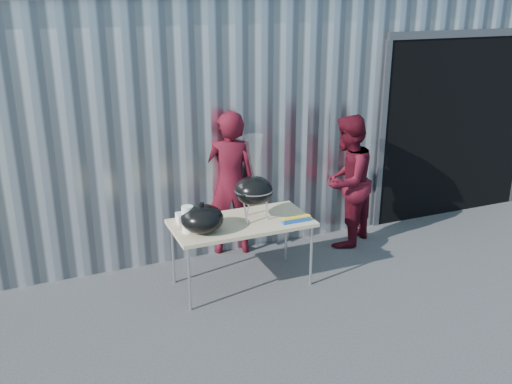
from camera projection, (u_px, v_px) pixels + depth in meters
name	position (u px, v px, depth m)	size (l,w,h in m)	color
ground	(297.00, 316.00, 5.73)	(80.00, 80.00, 0.00)	#343437
building	(225.00, 88.00, 9.54)	(8.20, 6.20, 3.10)	silver
folding_table	(242.00, 225.00, 6.12)	(1.50, 0.75, 0.75)	tan
kettle_grill	(254.00, 182.00, 6.02)	(0.42, 0.42, 0.93)	black
grill_lid	(202.00, 219.00, 5.80)	(0.44, 0.44, 0.32)	black
paper_towels	(188.00, 219.00, 5.80)	(0.12, 0.12, 0.28)	white
white_tub	(186.00, 217.00, 6.08)	(0.20, 0.15, 0.10)	white
foil_box	(296.00, 220.00, 6.08)	(0.32, 0.05, 0.06)	#1A49AB
person_cook	(230.00, 184.00, 6.86)	(0.65, 0.43, 1.78)	#450A15
person_bystander	(347.00, 181.00, 7.11)	(0.81, 0.63, 1.67)	#450A15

